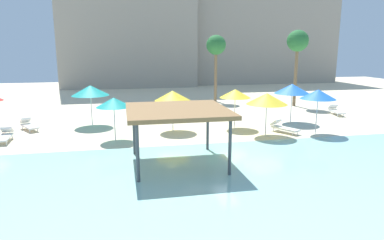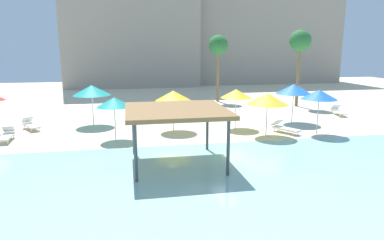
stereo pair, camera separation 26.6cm
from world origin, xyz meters
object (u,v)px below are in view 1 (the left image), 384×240
(beach_umbrella_blue_0, at_px, (318,94))
(beach_umbrella_yellow_2, at_px, (267,99))
(palm_tree_1, at_px, (216,47))
(beach_umbrella_blue_6, at_px, (292,89))
(lounge_chair_0, at_px, (336,110))
(shade_pavilion, at_px, (177,112))
(beach_umbrella_yellow_4, at_px, (173,96))
(beach_umbrella_teal_5, at_px, (114,102))
(lounge_chair_2, at_px, (29,125))
(beach_umbrella_yellow_1, at_px, (235,93))
(lounge_chair_1, at_px, (5,136))
(beach_umbrella_teal_3, at_px, (90,90))
(lounge_chair_3, at_px, (283,127))
(palm_tree_0, at_px, (298,43))

(beach_umbrella_blue_0, distance_m, beach_umbrella_yellow_2, 3.25)
(beach_umbrella_blue_0, relative_size, palm_tree_1, 0.43)
(beach_umbrella_blue_6, relative_size, lounge_chair_0, 1.40)
(shade_pavilion, xyz_separation_m, beach_umbrella_yellow_2, (6.03, 4.05, -0.16))
(beach_umbrella_yellow_4, distance_m, beach_umbrella_teal_5, 3.92)
(beach_umbrella_teal_5, xyz_separation_m, lounge_chair_2, (-5.53, 3.61, -1.86))
(beach_umbrella_yellow_1, xyz_separation_m, lounge_chair_1, (-13.85, -0.64, -1.97))
(beach_umbrella_teal_3, xyz_separation_m, beach_umbrella_yellow_4, (5.20, -2.61, -0.15))
(beach_umbrella_yellow_1, bearing_deg, beach_umbrella_teal_3, 164.31)
(beach_umbrella_yellow_4, bearing_deg, beach_umbrella_yellow_1, -0.13)
(beach_umbrella_yellow_1, distance_m, lounge_chair_3, 3.73)
(beach_umbrella_yellow_1, height_order, beach_umbrella_teal_3, beach_umbrella_teal_3)
(palm_tree_1, bearing_deg, shade_pavilion, -110.47)
(beach_umbrella_teal_5, relative_size, lounge_chair_0, 1.25)
(beach_umbrella_yellow_2, distance_m, lounge_chair_1, 15.24)
(beach_umbrella_yellow_2, bearing_deg, beach_umbrella_blue_0, -2.64)
(lounge_chair_1, bearing_deg, beach_umbrella_teal_3, 121.44)
(beach_umbrella_yellow_4, bearing_deg, lounge_chair_0, 11.63)
(beach_umbrella_teal_3, distance_m, palm_tree_0, 18.43)
(lounge_chair_2, relative_size, palm_tree_1, 0.30)
(beach_umbrella_yellow_1, relative_size, beach_umbrella_yellow_4, 1.00)
(palm_tree_0, relative_size, palm_tree_1, 1.05)
(beach_umbrella_blue_6, distance_m, palm_tree_0, 8.20)
(beach_umbrella_blue_0, xyz_separation_m, lounge_chair_3, (-1.80, 0.74, -2.13))
(beach_umbrella_teal_5, xyz_separation_m, lounge_chair_3, (10.33, -0.27, -1.86))
(beach_umbrella_blue_0, xyz_separation_m, beach_umbrella_teal_3, (-13.74, 5.17, -0.05))
(shade_pavilion, height_order, lounge_chair_0, shade_pavilion)
(shade_pavilion, distance_m, beach_umbrella_yellow_2, 7.27)
(beach_umbrella_teal_3, bearing_deg, beach_umbrella_blue_6, -7.49)
(shade_pavilion, bearing_deg, lounge_chair_1, 147.13)
(lounge_chair_1, distance_m, palm_tree_1, 20.44)
(beach_umbrella_yellow_1, xyz_separation_m, lounge_chair_2, (-13.26, 2.07, -1.97))
(lounge_chair_0, distance_m, lounge_chair_1, 23.52)
(lounge_chair_0, bearing_deg, beach_umbrella_blue_0, -32.73)
(beach_umbrella_teal_5, bearing_deg, beach_umbrella_yellow_2, -5.53)
(shade_pavilion, xyz_separation_m, beach_umbrella_teal_5, (-2.86, 4.92, -0.23))
(beach_umbrella_teal_5, distance_m, lounge_chair_0, 17.78)
(beach_umbrella_teal_3, xyz_separation_m, palm_tree_0, (17.51, 4.74, 3.24))
(lounge_chair_1, distance_m, lounge_chair_3, 16.50)
(shade_pavilion, xyz_separation_m, palm_tree_1, (6.69, 17.93, 2.91))
(beach_umbrella_blue_0, bearing_deg, palm_tree_1, 100.42)
(beach_umbrella_yellow_4, height_order, lounge_chair_1, beach_umbrella_yellow_4)
(beach_umbrella_yellow_4, bearing_deg, palm_tree_0, 30.84)
(beach_umbrella_yellow_2, relative_size, beach_umbrella_teal_3, 0.94)
(lounge_chair_1, bearing_deg, lounge_chair_0, 94.01)
(lounge_chair_1, bearing_deg, beach_umbrella_yellow_1, 88.26)
(palm_tree_1, bearing_deg, beach_umbrella_blue_0, -79.58)
(beach_umbrella_yellow_2, height_order, beach_umbrella_yellow_4, beach_umbrella_yellow_2)
(beach_umbrella_blue_0, xyz_separation_m, lounge_chair_1, (-18.26, 1.91, -2.13))
(beach_umbrella_blue_0, bearing_deg, lounge_chair_1, 174.04)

